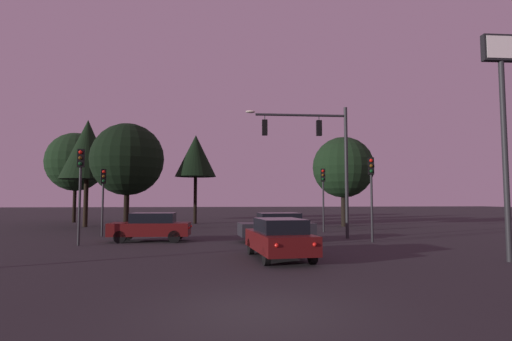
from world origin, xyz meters
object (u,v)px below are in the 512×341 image
Objects in this scene: tree_lot_edge at (76,162)px; traffic_light_median at (80,177)px; traffic_light_corner_left at (323,187)px; car_crossing_left at (151,227)px; traffic_light_far_side at (103,188)px; tree_left_far at (196,156)px; tree_right_cluster at (127,159)px; traffic_signal_mast_arm at (320,148)px; tree_behind_sign at (87,150)px; car_nearside_lane at (279,238)px; traffic_light_corner_right at (371,182)px; tree_center_horizon at (343,167)px; store_sign_illuminated at (503,97)px; car_crossing_right at (277,227)px.

traffic_light_median is at bearing -71.75° from tree_lot_edge.
traffic_light_corner_left is at bearing -33.46° from tree_lot_edge.
traffic_light_median is 4.38m from car_crossing_left.
traffic_light_median is 1.15× the size of traffic_light_far_side.
traffic_light_far_side is at bearing 134.92° from car_crossing_left.
tree_right_cluster is at bearing -120.93° from tree_left_far.
traffic_signal_mast_arm reaches higher than traffic_light_far_side.
car_nearside_lane is at bearing -56.39° from tree_behind_sign.
tree_left_far is at bearing 83.32° from car_crossing_left.
traffic_light_corner_right is 1.09× the size of traffic_light_far_side.
traffic_signal_mast_arm is 0.87× the size of tree_behind_sign.
tree_left_far is (5.18, 11.98, 3.33)m from traffic_light_far_side.
tree_center_horizon is (21.10, -1.89, -1.42)m from tree_behind_sign.
traffic_signal_mast_arm is at bearing -115.93° from tree_center_horizon.
store_sign_illuminated is 1.09× the size of tree_right_cluster.
car_crossing_right is 0.53× the size of tree_right_cluster.
traffic_light_corner_left is at bearing 53.63° from car_crossing_right.
traffic_light_corner_right reaches higher than car_nearside_lane.
car_crossing_left is 0.53× the size of tree_left_far.
car_nearside_lane is 0.58× the size of tree_right_cluster.
traffic_light_corner_right is 19.94m from tree_left_far.
car_crossing_left is (-9.42, -0.45, -4.45)m from traffic_signal_mast_arm.
traffic_light_median is 17.85m from tree_left_far.
traffic_light_median is at bearing -155.66° from traffic_light_corner_left.
traffic_light_corner_left is 25.03m from tree_lot_edge.
car_crossing_right is 11.81m from store_sign_illuminated.
tree_behind_sign is (-6.93, 12.12, 5.52)m from car_crossing_left.
tree_center_horizon is at bearing -19.17° from tree_lot_edge.
store_sign_illuminated is at bearing -90.96° from tree_center_horizon.
traffic_light_far_side is 0.55× the size of tree_center_horizon.
traffic_light_median reaches higher than traffic_light_corner_left.
tree_center_horizon reaches higher than car_crossing_right.
car_nearside_lane is 0.60× the size of tree_center_horizon.
car_nearside_lane is (-5.15, -11.83, -2.29)m from traffic_light_corner_left.
traffic_light_corner_right is at bearing -60.15° from tree_left_far.
traffic_signal_mast_arm is 1.86× the size of car_crossing_right.
traffic_light_far_side is at bearing -66.90° from tree_lot_edge.
car_nearside_lane and car_crossing_left have the same top height.
traffic_light_median is at bearing 179.18° from traffic_light_corner_right.
car_crossing_right is at bearing 3.86° from traffic_light_median.
car_crossing_left is 0.50× the size of tree_lot_edge.
traffic_light_far_side is 21.23m from store_sign_illuminated.
tree_center_horizon is (12.38, -5.13, -1.35)m from tree_left_far.
tree_right_cluster is (0.42, 9.17, 1.79)m from traffic_light_median.
traffic_light_median is 18.71m from store_sign_illuminated.
tree_left_far is at bearing 100.02° from car_nearside_lane.
car_nearside_lane is 23.30m from tree_left_far.
traffic_light_far_side is 0.53× the size of tree_right_cluster.
tree_lot_edge is at bearing 164.54° from tree_left_far.
car_crossing_left is 9.24m from tree_right_cluster.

